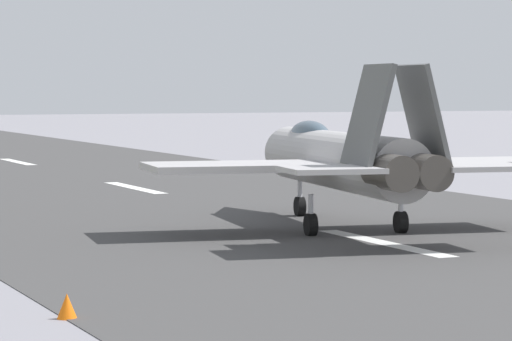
{
  "coord_description": "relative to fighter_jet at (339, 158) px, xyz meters",
  "views": [
    {
      "loc": [
        -37.09,
        20.48,
        4.97
      ],
      "look_at": [
        3.64,
        2.93,
        2.2
      ],
      "focal_mm": 94.02,
      "sensor_mm": 36.0,
      "label": 1
    }
  ],
  "objects": [
    {
      "name": "ground_plane",
      "position": [
        -4.66,
        0.65,
        -2.48
      ],
      "size": [
        400.0,
        400.0,
        0.0
      ],
      "primitive_type": "plane",
      "color": "gray"
    },
    {
      "name": "marker_cone_near",
      "position": [
        -13.98,
        13.59,
        -2.2
      ],
      "size": [
        0.44,
        0.44,
        0.55
      ],
      "primitive_type": "cone",
      "color": "orange",
      "rests_on": "ground"
    },
    {
      "name": "fighter_jet",
      "position": [
        0.0,
        0.0,
        0.0
      ],
      "size": [
        17.24,
        14.24,
        5.68
      ],
      "color": "#ACA9AA",
      "rests_on": "ground"
    },
    {
      "name": "runway_strip",
      "position": [
        -4.67,
        0.65,
        -2.47
      ],
      "size": [
        240.0,
        26.0,
        0.02
      ],
      "color": "#3E3D3D",
      "rests_on": "ground"
    }
  ]
}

